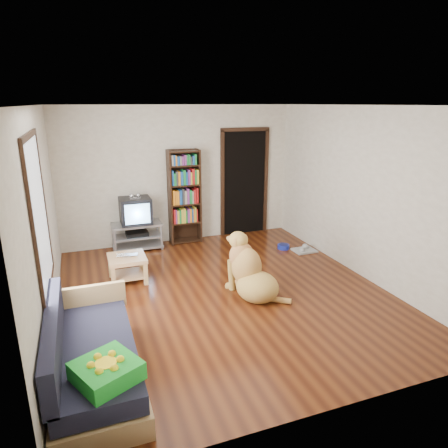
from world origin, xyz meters
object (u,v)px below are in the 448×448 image
object	(u,v)px
sofa	(91,359)
coffee_table	(127,264)
crt_tv	(135,210)
dog	(250,273)
tv_stand	(137,235)
dog_bowl	(283,247)
bookshelf	(184,192)
green_cushion	(107,371)
laptop	(127,256)
grey_rag	(304,250)

from	to	relation	value
sofa	coffee_table	distance (m)	2.35
crt_tv	dog	size ratio (longest dim) A/B	0.57
sofa	tv_stand	bearing A→B (deg)	74.98
tv_stand	sofa	world-z (taller)	sofa
tv_stand	sofa	xyz separation A→B (m)	(-0.97, -3.63, -0.01)
sofa	coffee_table	world-z (taller)	sofa
dog_bowl	bookshelf	bearing A→B (deg)	147.53
dog_bowl	tv_stand	distance (m)	2.75
sofa	dog	xyz separation A→B (m)	(2.19, 1.19, 0.07)
dog_bowl	tv_stand	size ratio (longest dim) A/B	0.24
green_cushion	tv_stand	xyz separation A→B (m)	(0.85, 4.20, -0.23)
laptop	bookshelf	world-z (taller)	bookshelf
tv_stand	dog	bearing A→B (deg)	-63.41
dog_bowl	crt_tv	world-z (taller)	crt_tv
dog_bowl	crt_tv	bearing A→B (deg)	159.53
dog_bowl	dog	bearing A→B (deg)	-132.03
coffee_table	green_cushion	bearing A→B (deg)	-100.05
tv_stand	dog	distance (m)	2.73
tv_stand	coffee_table	distance (m)	1.41
green_cushion	laptop	world-z (taller)	green_cushion
tv_stand	dog	size ratio (longest dim) A/B	0.88
dog_bowl	crt_tv	xyz separation A→B (m)	(-2.57, 0.96, 0.70)
grey_rag	crt_tv	size ratio (longest dim) A/B	0.69
laptop	sofa	bearing A→B (deg)	-92.42
sofa	dog	size ratio (longest dim) A/B	1.76
grey_rag	crt_tv	distance (m)	3.20
green_cushion	crt_tv	distance (m)	4.31
green_cushion	sofa	xyz separation A→B (m)	(-0.12, 0.57, -0.24)
laptop	crt_tv	size ratio (longest dim) A/B	0.53
grey_rag	dog	xyz separation A→B (m)	(-1.65, -1.25, 0.32)
laptop	dog_bowl	bearing A→B (deg)	22.18
grey_rag	tv_stand	bearing A→B (deg)	157.52
dog	bookshelf	bearing A→B (deg)	96.08
dog	crt_tv	bearing A→B (deg)	116.38
green_cushion	dog	xyz separation A→B (m)	(2.07, 1.76, -0.16)
laptop	coffee_table	bearing A→B (deg)	103.22
coffee_table	dog	xyz separation A→B (m)	(1.57, -1.07, 0.06)
dog_bowl	laptop	bearing A→B (deg)	-171.04
laptop	sofa	world-z (taller)	sofa
tv_stand	sofa	size ratio (longest dim) A/B	0.50
green_cushion	grey_rag	xyz separation A→B (m)	(3.72, 3.01, -0.48)
tv_stand	bookshelf	distance (m)	1.20
sofa	coffee_table	bearing A→B (deg)	74.55
grey_rag	dog	world-z (taller)	dog
grey_rag	sofa	world-z (taller)	sofa
tv_stand	crt_tv	bearing A→B (deg)	90.00
tv_stand	bookshelf	xyz separation A→B (m)	(0.95, 0.09, 0.73)
grey_rag	coffee_table	distance (m)	3.24
grey_rag	crt_tv	xyz separation A→B (m)	(-2.87, 1.21, 0.73)
laptop	sofa	distance (m)	2.32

